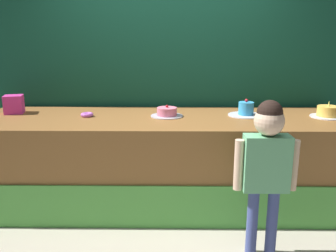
% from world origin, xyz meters
% --- Properties ---
extents(ground_plane, '(12.00, 12.00, 0.00)m').
position_xyz_m(ground_plane, '(0.00, 0.00, 0.00)').
color(ground_plane, '#BCB29E').
extents(stage_platform, '(3.74, 1.11, 0.89)m').
position_xyz_m(stage_platform, '(0.00, 0.54, 0.44)').
color(stage_platform, brown).
rests_on(stage_platform, ground_plane).
extents(curtain_backdrop, '(4.33, 0.08, 2.84)m').
position_xyz_m(curtain_backdrop, '(0.00, 1.19, 1.42)').
color(curtain_backdrop, '#144C38').
rests_on(curtain_backdrop, ground_plane).
extents(child_figure, '(0.47, 0.22, 1.22)m').
position_xyz_m(child_figure, '(0.74, -0.38, 0.79)').
color(child_figure, '#3F4C8C').
rests_on(child_figure, ground_plane).
extents(pink_box, '(0.22, 0.21, 0.19)m').
position_xyz_m(pink_box, '(-1.59, 0.73, 0.98)').
color(pink_box, '#E1369D').
rests_on(pink_box, stage_platform).
extents(donut, '(0.12, 0.12, 0.04)m').
position_xyz_m(donut, '(-0.79, 0.57, 0.91)').
color(donut, '#CC66D8').
rests_on(donut, stage_platform).
extents(cake_left, '(0.32, 0.32, 0.12)m').
position_xyz_m(cake_left, '(0.00, 0.59, 0.93)').
color(cake_left, silver).
rests_on(cake_left, stage_platform).
extents(cake_center, '(0.35, 0.35, 0.17)m').
position_xyz_m(cake_center, '(0.79, 0.63, 0.94)').
color(cake_center, silver).
rests_on(cake_center, stage_platform).
extents(cake_right, '(0.33, 0.33, 0.17)m').
position_xyz_m(cake_right, '(1.59, 0.57, 0.94)').
color(cake_right, silver).
rests_on(cake_right, stage_platform).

